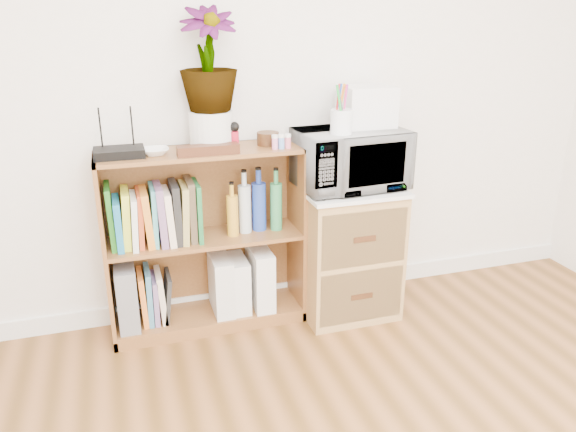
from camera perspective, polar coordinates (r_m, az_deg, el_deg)
name	(u,v)px	position (r m, az deg, el deg)	size (l,w,h in m)	color
skirting_board	(265,293)	(3.27, -2.31, -7.80)	(4.00, 0.02, 0.10)	white
bookshelf	(206,241)	(2.90, -8.38, -2.52)	(1.00, 0.30, 0.95)	brown
wicker_unit	(346,251)	(3.08, 5.90, -3.57)	(0.50, 0.45, 0.70)	#9E7542
microwave	(350,159)	(2.90, 6.34, 5.79)	(0.54, 0.37, 0.30)	silver
pen_cup	(341,122)	(2.76, 5.44, 9.52)	(0.11, 0.11, 0.12)	white
small_appliance	(367,106)	(2.95, 7.99, 10.98)	(0.26, 0.22, 0.21)	white
router	(119,153)	(2.70, -16.78, 6.19)	(0.23, 0.15, 0.04)	black
white_bowl	(155,152)	(2.70, -13.36, 6.39)	(0.13, 0.13, 0.03)	white
plant_pot	(212,130)	(2.76, -7.77, 8.67)	(0.21, 0.21, 0.18)	silver
potted_plant	(208,59)	(2.72, -8.11, 15.49)	(0.27, 0.27, 0.48)	#2F7634
trinket_box	(208,150)	(2.66, -8.11, 6.68)	(0.29, 0.07, 0.05)	#361C0E
kokeshi_doll	(235,141)	(2.73, -5.42, 7.64)	(0.04, 0.04, 0.09)	#B4162C
wooden_bowl	(268,139)	(2.83, -2.06, 7.87)	(0.11, 0.11, 0.06)	#33190D
paint_jars	(281,143)	(2.74, -0.68, 7.42)	(0.11, 0.04, 0.06)	pink
file_box	(127,294)	(2.98, -16.06, -7.62)	(0.10, 0.27, 0.33)	slate
magazine_holder_left	(221,284)	(3.01, -6.82, -6.84)	(0.10, 0.25, 0.31)	silver
magazine_holder_mid	(238,283)	(3.03, -5.10, -6.80)	(0.09, 0.23, 0.29)	silver
magazine_holder_right	(260,277)	(3.04, -2.85, -6.19)	(0.10, 0.26, 0.33)	white
cookbooks	(156,215)	(2.82, -13.31, 0.09)	(0.44, 0.20, 0.31)	#24751F
liquor_bottles	(254,202)	(2.88, -3.43, 1.40)	(0.30, 0.07, 0.32)	gold
lower_books	(154,296)	(2.99, -13.44, -7.93)	(0.16, 0.19, 0.29)	orange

